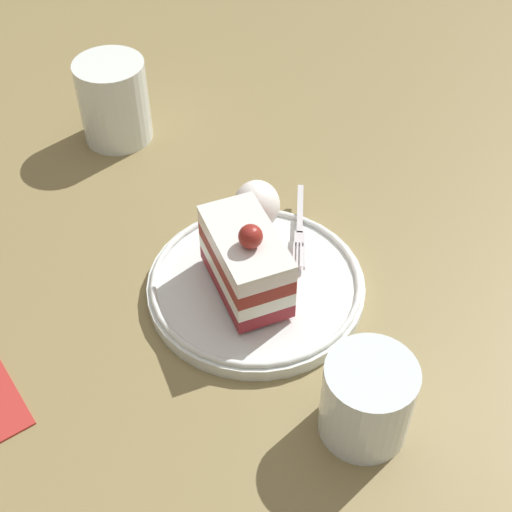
# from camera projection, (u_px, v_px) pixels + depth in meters

# --- Properties ---
(ground_plane) EXTENTS (2.40, 2.40, 0.00)m
(ground_plane) POSITION_uv_depth(u_px,v_px,m) (276.00, 296.00, 0.68)
(ground_plane) COLOR olive
(dessert_plate) EXTENTS (0.20, 0.20, 0.02)m
(dessert_plate) POSITION_uv_depth(u_px,v_px,m) (256.00, 285.00, 0.68)
(dessert_plate) COLOR white
(dessert_plate) RESTS_ON ground_plane
(cake_slice) EXTENTS (0.11, 0.08, 0.09)m
(cake_slice) POSITION_uv_depth(u_px,v_px,m) (246.00, 262.00, 0.64)
(cake_slice) COLOR maroon
(cake_slice) RESTS_ON dessert_plate
(whipped_cream_dollop) EXTENTS (0.05, 0.05, 0.05)m
(whipped_cream_dollop) POSITION_uv_depth(u_px,v_px,m) (257.00, 205.00, 0.70)
(whipped_cream_dollop) COLOR white
(whipped_cream_dollop) RESTS_ON dessert_plate
(fork) EXTENTS (0.12, 0.03, 0.00)m
(fork) POSITION_uv_depth(u_px,v_px,m) (300.00, 228.00, 0.71)
(fork) COLOR silver
(fork) RESTS_ON dessert_plate
(drink_glass_near) EXTENTS (0.08, 0.08, 0.10)m
(drink_glass_near) POSITION_uv_depth(u_px,v_px,m) (114.00, 104.00, 0.82)
(drink_glass_near) COLOR white
(drink_glass_near) RESTS_ON ground_plane
(drink_glass_far) EXTENTS (0.07, 0.07, 0.08)m
(drink_glass_far) POSITION_uv_depth(u_px,v_px,m) (366.00, 402.00, 0.56)
(drink_glass_far) COLOR silver
(drink_glass_far) RESTS_ON ground_plane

